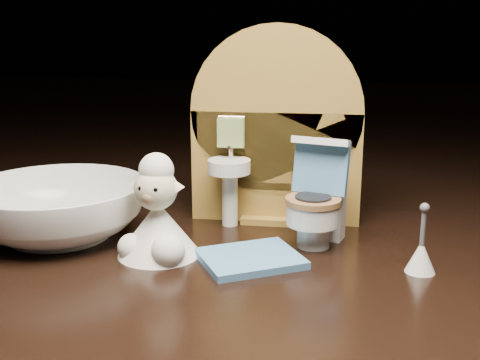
{
  "coord_description": "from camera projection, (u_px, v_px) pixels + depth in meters",
  "views": [
    {
      "loc": [
        0.04,
        -0.39,
        0.15
      ],
      "look_at": [
        -0.02,
        0.01,
        0.05
      ],
      "focal_mm": 45.0,
      "sensor_mm": 36.0,
      "label": 1
    }
  ],
  "objects": [
    {
      "name": "toilet_brush",
      "position": [
        421.0,
        254.0,
        0.37
      ],
      "size": [
        0.02,
        0.02,
        0.04
      ],
      "color": "white",
      "rests_on": "ground"
    },
    {
      "name": "toy_toilet",
      "position": [
        317.0,
        205.0,
        0.42
      ],
      "size": [
        0.04,
        0.05,
        0.08
      ],
      "rotation": [
        0.0,
        0.0,
        -0.28
      ],
      "color": "white",
      "rests_on": "ground"
    },
    {
      "name": "ceramic_bowl",
      "position": [
        58.0,
        210.0,
        0.43
      ],
      "size": [
        0.16,
        0.16,
        0.04
      ],
      "primitive_type": "imported",
      "rotation": [
        0.0,
        0.0,
        0.38
      ],
      "color": "white",
      "rests_on": "ground"
    },
    {
      "name": "backdrop_panel",
      "position": [
        275.0,
        137.0,
        0.46
      ],
      "size": [
        0.13,
        0.05,
        0.15
      ],
      "color": "#A97F31",
      "rests_on": "ground"
    },
    {
      "name": "bath_mat",
      "position": [
        250.0,
        258.0,
        0.39
      ],
      "size": [
        0.08,
        0.07,
        0.0
      ],
      "primitive_type": "cube",
      "rotation": [
        0.0,
        0.0,
        0.52
      ],
      "color": "#4D84B2",
      "rests_on": "ground"
    },
    {
      "name": "plush_lamb",
      "position": [
        157.0,
        220.0,
        0.4
      ],
      "size": [
        0.06,
        0.06,
        0.07
      ],
      "rotation": [
        0.0,
        0.0,
        -0.13
      ],
      "color": "white",
      "rests_on": "ground"
    }
  ]
}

